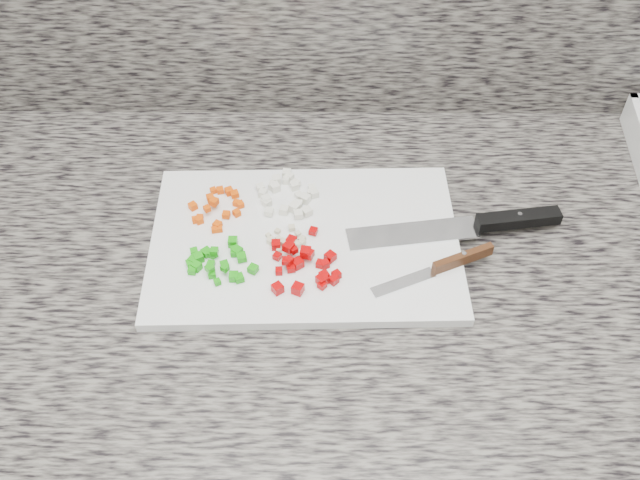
{
  "coord_description": "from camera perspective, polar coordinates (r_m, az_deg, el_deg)",
  "views": [
    {
      "loc": [
        -0.04,
        0.83,
        1.6
      ],
      "look_at": [
        -0.04,
        1.43,
        0.93
      ],
      "focal_mm": 40.0,
      "sensor_mm": 36.0,
      "label": 1
    }
  ],
  "objects": [
    {
      "name": "carrot_pile",
      "position": [
        0.97,
        -8.22,
        2.64
      ],
      "size": [
        0.08,
        0.08,
        0.02
      ],
      "color": "#DB4904",
      "rests_on": "cutting_board"
    },
    {
      "name": "paring_knife",
      "position": [
        0.9,
        10.21,
        -1.94
      ],
      "size": [
        0.16,
        0.08,
        0.02
      ],
      "rotation": [
        0.0,
        0.0,
        0.42
      ],
      "color": "white",
      "rests_on": "cutting_board"
    },
    {
      "name": "garlic_pile",
      "position": [
        0.92,
        -2.58,
        0.05
      ],
      "size": [
        0.05,
        0.05,
        0.01
      ],
      "color": "beige",
      "rests_on": "cutting_board"
    },
    {
      "name": "red_pepper_pile",
      "position": [
        0.89,
        -1.32,
        -1.95
      ],
      "size": [
        0.09,
        0.11,
        0.02
      ],
      "color": "#A20203",
      "rests_on": "cutting_board"
    },
    {
      "name": "cabinet",
      "position": [
        1.32,
        1.75,
        -14.43
      ],
      "size": [
        3.92,
        0.62,
        0.86
      ],
      "primitive_type": "cube",
      "color": "silver",
      "rests_on": "ground"
    },
    {
      "name": "onion_pile",
      "position": [
        0.97,
        -2.6,
        3.68
      ],
      "size": [
        0.09,
        0.09,
        0.01
      ],
      "color": "silver",
      "rests_on": "cutting_board"
    },
    {
      "name": "green_pepper_pile",
      "position": [
        0.9,
        -8.11,
        -1.62
      ],
      "size": [
        0.09,
        0.08,
        0.02
      ],
      "color": "#17980D",
      "rests_on": "cutting_board"
    },
    {
      "name": "countertop",
      "position": [
        0.94,
        2.37,
        -1.72
      ],
      "size": [
        3.96,
        0.64,
        0.04
      ],
      "primitive_type": "cube",
      "color": "#656159",
      "rests_on": "cabinet"
    },
    {
      "name": "cutting_board",
      "position": [
        0.93,
        -1.23,
        -0.17
      ],
      "size": [
        0.41,
        0.28,
        0.01
      ],
      "primitive_type": "cube",
      "rotation": [
        0.0,
        0.0,
        0.02
      ],
      "color": "white",
      "rests_on": "countertop"
    },
    {
      "name": "chef_knife",
      "position": [
        0.96,
        12.86,
        1.26
      ],
      "size": [
        0.29,
        0.07,
        0.02
      ],
      "rotation": [
        0.0,
        0.0,
        0.15
      ],
      "color": "white",
      "rests_on": "cutting_board"
    }
  ]
}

